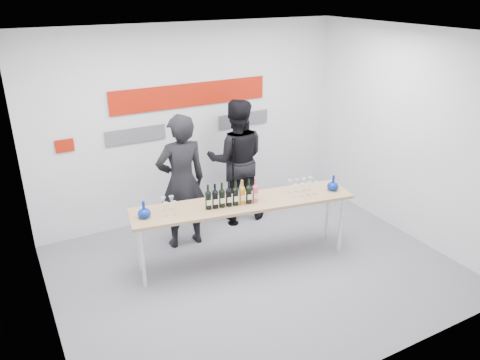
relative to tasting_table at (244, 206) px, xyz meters
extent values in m
plane|color=slate|center=(0.02, -0.29, -0.81)|extent=(5.00, 5.00, 0.00)
cube|color=silver|center=(0.02, 1.71, 0.69)|extent=(5.00, 0.04, 3.00)
cube|color=#A61807|center=(0.02, 1.68, 1.14)|extent=(2.50, 0.02, 0.35)
cube|color=#59595E|center=(-0.88, 1.68, 0.64)|extent=(0.90, 0.02, 0.22)
cube|color=#59595E|center=(0.92, 1.68, 0.64)|extent=(0.90, 0.02, 0.22)
cube|color=#A61807|center=(-1.88, 1.68, 0.64)|extent=(0.25, 0.02, 0.18)
cube|color=tan|center=(0.00, 0.00, 0.05)|extent=(2.99, 1.09, 0.04)
cylinder|color=silver|center=(-1.38, 0.05, -0.39)|extent=(0.05, 0.05, 0.84)
cylinder|color=silver|center=(1.31, -0.43, -0.39)|extent=(0.05, 0.05, 0.84)
cylinder|color=silver|center=(-1.31, 0.43, -0.39)|extent=(0.05, 0.05, 0.84)
cylinder|color=silver|center=(1.38, -0.05, -0.39)|extent=(0.05, 0.05, 0.84)
imported|color=black|center=(-0.54, 0.80, 0.16)|extent=(0.72, 0.49, 1.94)
imported|color=black|center=(0.55, 1.23, 0.15)|extent=(1.15, 1.04, 1.92)
cylinder|color=black|center=(0.36, 0.98, -0.80)|extent=(0.17, 0.17, 0.02)
cylinder|color=black|center=(0.36, 0.98, -0.11)|extent=(0.02, 0.02, 1.40)
sphere|color=black|center=(0.36, 0.96, 0.61)|extent=(0.05, 0.05, 0.05)
camera|label=1|loc=(-2.67, -4.80, 2.71)|focal=35.00mm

